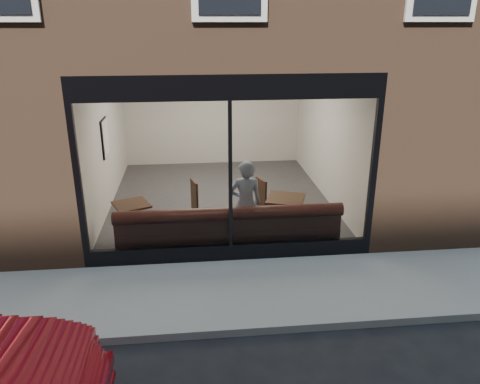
{
  "coord_description": "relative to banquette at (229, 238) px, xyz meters",
  "views": [
    {
      "loc": [
        -0.61,
        -5.26,
        3.98
      ],
      "look_at": [
        0.2,
        2.4,
        1.14
      ],
      "focal_mm": 35.0,
      "sensor_mm": 36.0,
      "label": 1
    }
  ],
  "objects": [
    {
      "name": "kerb_near",
      "position": [
        0.0,
        -2.5,
        -0.17
      ],
      "size": [
        40.0,
        0.1,
        0.12
      ],
      "primitive_type": "cube",
      "color": "gray",
      "rests_on": "ground"
    },
    {
      "name": "host_building_backfill",
      "position": [
        0.0,
        8.55,
        1.38
      ],
      "size": [
        5.0,
        6.0,
        3.2
      ],
      "primitive_type": "cube",
      "color": "brown",
      "rests_on": "ground"
    },
    {
      "name": "cafe_chair_left",
      "position": [
        -0.78,
        1.15,
        0.01
      ],
      "size": [
        0.51,
        0.51,
        0.04
      ],
      "primitive_type": "cube",
      "rotation": [
        0.0,
        0.0,
        3.41
      ],
      "color": "#321C13",
      "rests_on": "cafe_floor"
    },
    {
      "name": "host_building_pier_left",
      "position": [
        -3.75,
        5.55,
        1.38
      ],
      "size": [
        2.5,
        12.0,
        3.2
      ],
      "primitive_type": "cube",
      "color": "brown",
      "rests_on": "ground"
    },
    {
      "name": "cafe_wall_back",
      "position": [
        0.0,
        5.54,
        1.37
      ],
      "size": [
        5.0,
        0.0,
        5.0
      ],
      "primitive_type": "plane",
      "rotation": [
        1.57,
        0.0,
        0.0
      ],
      "color": "silver",
      "rests_on": "ground"
    },
    {
      "name": "storefront_header",
      "position": [
        0.0,
        -0.4,
        2.77
      ],
      "size": [
        5.0,
        0.1,
        0.4
      ],
      "primitive_type": "cube",
      "color": "black",
      "rests_on": "host_building_upper"
    },
    {
      "name": "storefront_glass",
      "position": [
        0.0,
        -0.43,
        1.33
      ],
      "size": [
        4.8,
        0.0,
        4.8
      ],
      "primitive_type": "plane",
      "rotation": [
        1.57,
        0.0,
        0.0
      ],
      "color": "white",
      "rests_on": "storefront_kick"
    },
    {
      "name": "cafe_floor",
      "position": [
        0.0,
        2.55,
        -0.21
      ],
      "size": [
        6.0,
        6.0,
        0.0
      ],
      "primitive_type": "plane",
      "color": "#2D2D30",
      "rests_on": "ground"
    },
    {
      "name": "sidewalk_near",
      "position": [
        0.0,
        -1.45,
        -0.22
      ],
      "size": [
        40.0,
        2.0,
        0.01
      ],
      "primitive_type": "cube",
      "color": "gray",
      "rests_on": "ground"
    },
    {
      "name": "cafe_table_left",
      "position": [
        -1.78,
        0.55,
        0.52
      ],
      "size": [
        0.8,
        0.8,
        0.04
      ],
      "primitive_type": "cube",
      "rotation": [
        0.0,
        0.0,
        0.41
      ],
      "color": "#321C13",
      "rests_on": "cafe_floor"
    },
    {
      "name": "banquette",
      "position": [
        0.0,
        0.0,
        0.0
      ],
      "size": [
        4.0,
        0.55,
        0.45
      ],
      "primitive_type": "cube",
      "color": "#3A1615",
      "rests_on": "cafe_floor"
    },
    {
      "name": "storefront_mullion",
      "position": [
        0.0,
        -0.4,
        1.32
      ],
      "size": [
        0.06,
        0.1,
        2.5
      ],
      "primitive_type": "cube",
      "color": "black",
      "rests_on": "storefront_kick"
    },
    {
      "name": "cafe_wall_right",
      "position": [
        2.49,
        2.55,
        1.37
      ],
      "size": [
        0.0,
        6.0,
        6.0
      ],
      "primitive_type": "plane",
      "rotation": [
        1.57,
        0.0,
        -1.57
      ],
      "color": "silver",
      "rests_on": "ground"
    },
    {
      "name": "host_building_pier_right",
      "position": [
        3.75,
        5.55,
        1.38
      ],
      "size": [
        2.5,
        12.0,
        3.2
      ],
      "primitive_type": "cube",
      "color": "brown",
      "rests_on": "ground"
    },
    {
      "name": "cafe_table_right",
      "position": [
        1.15,
        0.55,
        0.52
      ],
      "size": [
        0.88,
        0.88,
        0.04
      ],
      "primitive_type": "cube",
      "rotation": [
        0.0,
        0.0,
        -0.33
      ],
      "color": "#321C13",
      "rests_on": "cafe_floor"
    },
    {
      "name": "person",
      "position": [
        0.33,
        0.19,
        0.59
      ],
      "size": [
        0.6,
        0.4,
        1.63
      ],
      "primitive_type": "imported",
      "rotation": [
        0.0,
        0.0,
        3.13
      ],
      "color": "#8FA5C2",
      "rests_on": "cafe_floor"
    },
    {
      "name": "cafe_ceiling",
      "position": [
        0.0,
        2.55,
        2.97
      ],
      "size": [
        6.0,
        6.0,
        0.0
      ],
      "primitive_type": "plane",
      "rotation": [
        3.14,
        0.0,
        0.0
      ],
      "color": "white",
      "rests_on": "host_building_upper"
    },
    {
      "name": "storefront_kick",
      "position": [
        0.0,
        -0.4,
        -0.08
      ],
      "size": [
        5.0,
        0.1,
        0.3
      ],
      "primitive_type": "cube",
      "color": "black",
      "rests_on": "ground"
    },
    {
      "name": "cafe_chair_right",
      "position": [
        0.58,
        1.1,
        0.01
      ],
      "size": [
        0.53,
        0.53,
        0.04
      ],
      "primitive_type": "cube",
      "rotation": [
        0.0,
        0.0,
        3.49
      ],
      "color": "#321C13",
      "rests_on": "cafe_floor"
    },
    {
      "name": "ground",
      "position": [
        0.0,
        -2.45,
        -0.23
      ],
      "size": [
        120.0,
        120.0,
        0.0
      ],
      "primitive_type": "plane",
      "color": "black",
      "rests_on": "ground"
    },
    {
      "name": "cafe_wall_left",
      "position": [
        -2.49,
        2.55,
        1.37
      ],
      "size": [
        0.0,
        6.0,
        6.0
      ],
      "primitive_type": "plane",
      "rotation": [
        1.57,
        0.0,
        1.57
      ],
      "color": "silver",
      "rests_on": "ground"
    },
    {
      "name": "wall_poster",
      "position": [
        -2.45,
        2.33,
        1.38
      ],
      "size": [
        0.02,
        0.57,
        0.76
      ],
      "primitive_type": "cube",
      "color": "white",
      "rests_on": "cafe_wall_left"
    }
  ]
}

